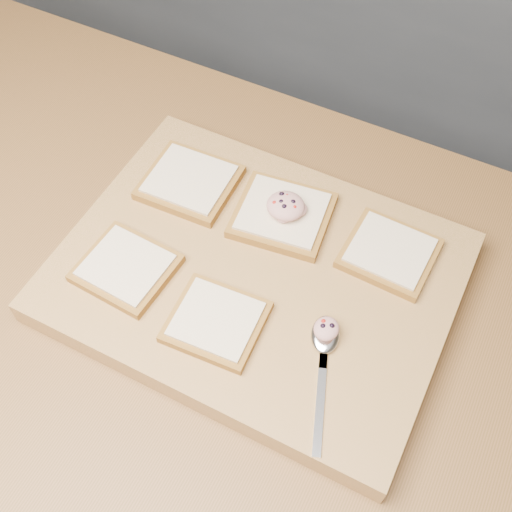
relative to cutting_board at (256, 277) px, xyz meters
The scene contains 12 objects.
ground 0.92m from the cutting_board, 138.36° to the right, with size 4.00×4.00×0.00m, color #515459.
island_counter 0.47m from the cutting_board, 138.36° to the right, with size 2.00×0.80×0.90m.
back_counter 1.46m from the cutting_board, 91.74° to the left, with size 3.60×0.62×0.94m.
cutting_board is the anchor object (origin of this frame).
bread_far_left 0.17m from the cutting_board, 150.67° to the left, with size 0.13×0.12×0.02m.
bread_far_center 0.10m from the cutting_board, 93.40° to the left, with size 0.14×0.13×0.02m.
bread_far_right 0.18m from the cutting_board, 33.56° to the left, with size 0.12×0.11×0.02m.
bread_near_left 0.17m from the cutting_board, 151.63° to the right, with size 0.12×0.11×0.02m.
bread_near_center 0.10m from the cutting_board, 93.60° to the right, with size 0.12×0.11×0.02m.
tuna_salad_dollop 0.10m from the cutting_board, 90.89° to the left, with size 0.05×0.05×0.02m.
spoon 0.14m from the cutting_board, 26.60° to the right, with size 0.08×0.17×0.01m.
spoon_salad 0.14m from the cutting_board, 22.70° to the right, with size 0.03×0.03×0.02m.
Camera 1 is at (0.25, -0.37, 1.64)m, focal length 45.00 mm.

